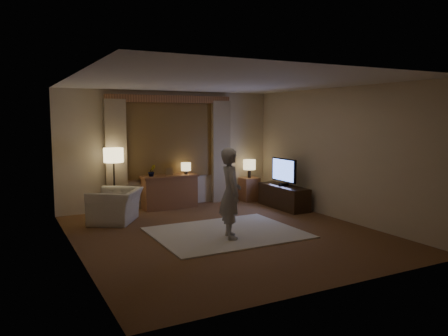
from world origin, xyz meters
TOP-DOWN VIEW (x-y plane):
  - room at (0.00, 0.50)m, footprint 5.04×5.54m
  - rug at (0.01, 0.03)m, footprint 2.50×2.00m
  - sideboard at (-0.11, 2.50)m, footprint 1.20×0.40m
  - picture_frame at (-0.11, 2.50)m, footprint 0.16×0.02m
  - plant at (-0.51, 2.50)m, footprint 0.17×0.13m
  - table_lamp_sideboard at (0.29, 2.50)m, footprint 0.22×0.22m
  - floor_lamp at (-1.35, 2.42)m, footprint 0.40×0.40m
  - armchair at (-1.50, 1.74)m, footprint 1.24×1.28m
  - side_table at (1.92, 2.45)m, footprint 0.40×0.40m
  - table_lamp_side at (1.92, 2.45)m, footprint 0.30×0.30m
  - tv_stand at (2.15, 1.34)m, footprint 0.45×1.40m
  - tv at (2.15, 1.34)m, footprint 0.21×0.85m
  - person at (-0.09, -0.31)m, footprint 0.49×0.62m

SIDE VIEW (x-z plane):
  - rug at x=0.01m, z-range 0.00..0.02m
  - tv_stand at x=2.15m, z-range 0.00..0.50m
  - side_table at x=1.92m, z-range 0.00..0.56m
  - armchair at x=-1.50m, z-range 0.00..0.63m
  - sideboard at x=-0.11m, z-range 0.00..0.70m
  - person at x=-0.09m, z-range 0.02..1.52m
  - picture_frame at x=-0.11m, z-range 0.70..0.90m
  - tv at x=2.15m, z-range 0.53..1.14m
  - plant at x=-0.51m, z-range 0.70..1.00m
  - table_lamp_side at x=1.92m, z-range 0.65..1.09m
  - table_lamp_sideboard at x=0.29m, z-range 0.75..1.05m
  - floor_lamp at x=-1.35m, z-range 0.47..1.86m
  - room at x=0.00m, z-range 0.01..2.65m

